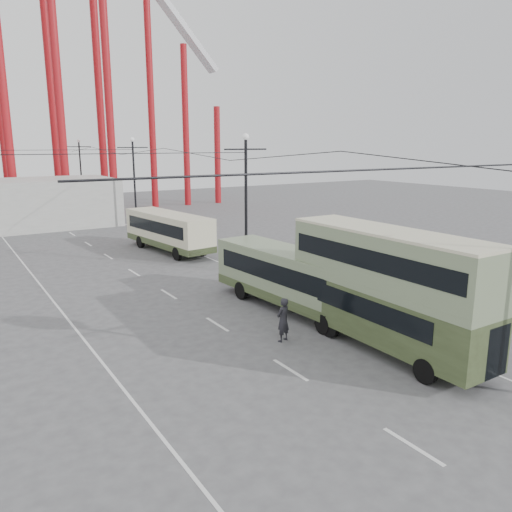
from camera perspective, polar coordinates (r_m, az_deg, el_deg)
ground at (r=18.00m, az=14.56°, el=-16.37°), size 160.00×160.00×0.00m
road_markings at (r=33.23m, az=-12.22°, el=-2.67°), size 12.52×120.00×0.01m
lamp_post_mid at (r=33.61m, az=-1.15°, el=5.91°), size 3.20×0.44×9.32m
lamp_post_far at (r=53.53m, az=-13.71°, el=8.07°), size 3.20×0.44×9.32m
lamp_post_distant at (r=74.63m, az=-19.36°, el=8.91°), size 3.20×0.44×9.32m
roller_coaster at (r=69.48m, az=-26.52°, el=23.29°), size 52.95×5.00×55.48m
fairground_shed at (r=58.07m, az=-26.83°, el=5.24°), size 22.00×10.00×5.00m
double_decker_bus at (r=21.62m, az=14.75°, el=-3.10°), size 2.50×9.66×5.18m
single_decker_green at (r=26.17m, az=4.58°, el=-2.53°), size 3.27×11.31×3.16m
single_decker_cream at (r=41.35m, az=-9.98°, el=2.93°), size 3.70×10.36×3.15m
pedestrian at (r=22.35m, az=3.11°, el=-7.29°), size 0.84×0.67×2.00m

